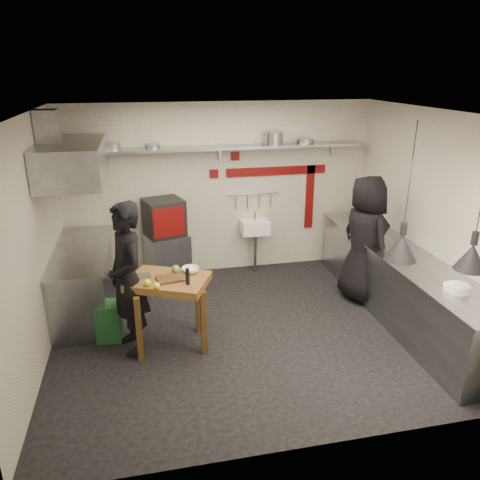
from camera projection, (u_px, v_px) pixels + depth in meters
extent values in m
plane|color=black|center=(248.00, 330.00, 6.22)|extent=(5.00, 5.00, 0.00)
plane|color=beige|center=(250.00, 113.00, 5.25)|extent=(5.00, 5.00, 0.00)
cube|color=beige|center=(220.00, 190.00, 7.66)|extent=(5.00, 0.04, 2.80)
cube|color=beige|center=(307.00, 314.00, 3.80)|extent=(5.00, 0.04, 2.80)
cube|color=beige|center=(32.00, 246.00, 5.24)|extent=(0.04, 4.20, 2.80)
cube|color=beige|center=(432.00, 218.00, 6.22)|extent=(0.04, 4.20, 2.80)
cube|color=#600A0A|center=(277.00, 171.00, 7.73)|extent=(1.70, 0.02, 0.14)
cube|color=#600A0A|center=(310.00, 197.00, 8.01)|extent=(0.14, 0.02, 1.10)
cube|color=#600A0A|center=(235.00, 156.00, 7.50)|extent=(0.14, 0.02, 0.14)
cube|color=#600A0A|center=(214.00, 174.00, 7.52)|extent=(0.14, 0.02, 0.14)
cube|color=gray|center=(221.00, 148.00, 7.24)|extent=(4.60, 0.34, 0.04)
cube|color=gray|center=(96.00, 157.00, 7.04)|extent=(0.04, 0.06, 0.24)
cube|color=gray|center=(220.00, 152.00, 7.42)|extent=(0.04, 0.06, 0.24)
cube|color=gray|center=(332.00, 148.00, 7.79)|extent=(0.04, 0.06, 0.24)
cylinder|color=gray|center=(112.00, 147.00, 6.90)|extent=(0.28, 0.28, 0.09)
cylinder|color=gray|center=(153.00, 146.00, 7.02)|extent=(0.30, 0.30, 0.07)
cylinder|color=gray|center=(274.00, 138.00, 7.37)|extent=(0.29, 0.29, 0.20)
cylinder|color=gray|center=(305.00, 141.00, 7.49)|extent=(0.29, 0.29, 0.08)
cube|color=gray|center=(168.00, 258.00, 7.54)|extent=(0.75, 0.71, 0.80)
cube|color=black|center=(164.00, 218.00, 7.28)|extent=(0.69, 0.67, 0.58)
cube|color=#600A0A|center=(169.00, 222.00, 7.06)|extent=(0.48, 0.18, 0.46)
cube|color=black|center=(168.00, 222.00, 7.05)|extent=(0.39, 0.14, 0.34)
cube|color=white|center=(255.00, 227.00, 7.82)|extent=(0.46, 0.34, 0.22)
cylinder|color=gray|center=(255.00, 217.00, 7.75)|extent=(0.03, 0.03, 0.14)
cylinder|color=gray|center=(255.00, 252.00, 7.93)|extent=(0.06, 0.06, 0.66)
cylinder|color=gray|center=(253.00, 194.00, 7.76)|extent=(0.90, 0.02, 0.02)
cube|color=gray|center=(399.00, 285.00, 6.48)|extent=(0.70, 3.80, 0.90)
cube|color=gray|center=(404.00, 254.00, 6.32)|extent=(0.76, 3.90, 0.03)
cylinder|color=white|center=(458.00, 288.00, 5.21)|extent=(0.31, 0.31, 0.09)
cylinder|color=white|center=(451.00, 287.00, 5.29)|extent=(0.23, 0.23, 0.05)
cube|color=gray|center=(84.00, 281.00, 6.60)|extent=(0.70, 1.90, 0.90)
cube|color=gray|center=(80.00, 251.00, 6.44)|extent=(0.76, 2.00, 0.03)
cube|color=gray|center=(73.00, 161.00, 6.02)|extent=(0.78, 1.60, 0.50)
cube|color=gray|center=(48.00, 130.00, 5.84)|extent=(0.28, 0.28, 0.50)
cube|color=#1A4F25|center=(109.00, 321.00, 5.95)|extent=(0.34, 0.34, 0.50)
cube|color=#4C3116|center=(172.00, 278.00, 5.55)|extent=(0.39, 0.30, 0.02)
cylinder|color=black|center=(188.00, 276.00, 5.40)|extent=(0.06, 0.06, 0.20)
sphere|color=yellow|center=(147.00, 283.00, 5.38)|extent=(0.10, 0.10, 0.08)
sphere|color=yellow|center=(157.00, 286.00, 5.30)|extent=(0.10, 0.10, 0.08)
sphere|color=olive|center=(176.00, 269.00, 5.71)|extent=(0.14, 0.14, 0.11)
cube|color=gray|center=(143.00, 276.00, 5.61)|extent=(0.19, 0.14, 0.03)
imported|color=white|center=(191.00, 270.00, 5.73)|extent=(0.27, 0.27, 0.07)
imported|color=black|center=(127.00, 279.00, 5.51)|extent=(0.66, 0.80, 1.88)
imported|color=black|center=(365.00, 240.00, 6.78)|extent=(0.79, 1.03, 1.88)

